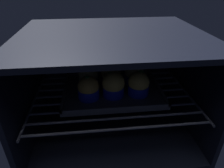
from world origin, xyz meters
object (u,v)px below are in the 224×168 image
muffin_row1_col0 (88,76)px  muffin_row1_col1 (111,75)px  muffin_row0_col1 (112,85)px  muffin_row1_col2 (134,74)px  muffin_row0_col2 (139,84)px  baking_tray (112,90)px  muffin_row0_col0 (88,89)px

muffin_row1_col0 → muffin_row1_col1: bearing=-1.0°
muffin_row0_col1 → muffin_row1_col2: bearing=42.4°
muffin_row0_col2 → muffin_row1_col1: 11.80cm
muffin_row1_col1 → muffin_row1_col2: muffin_row1_col2 is taller
baking_tray → muffin_row1_col1: 5.84cm
muffin_row0_col2 → muffin_row1_col2: 8.24cm
muffin_row0_col1 → muffin_row1_col1: bearing=86.9°
muffin_row1_col0 → muffin_row1_col2: bearing=-0.2°
muffin_row1_col2 → baking_tray: bearing=-154.7°
muffin_row1_col1 → muffin_row1_col2: 8.57cm
muffin_row0_col1 → muffin_row1_col2: (9.02, 8.25, -0.33)cm
muffin_row0_col0 → muffin_row1_col0: 8.83cm
baking_tray → muffin_row1_col2: 10.41cm
muffin_row0_col0 → muffin_row0_col2: (16.90, 0.51, 0.30)cm
muffin_row0_col2 → muffin_row1_col1: (-8.52, 8.17, -0.04)cm
muffin_row0_col1 → muffin_row0_col0: bearing=-176.4°
muffin_row0_col0 → muffin_row0_col2: size_ratio=0.96×
muffin_row0_col0 → muffin_row0_col2: 16.91cm
muffin_row0_col0 → muffin_row0_col1: 7.97cm
baking_tray → muffin_row1_col1: muffin_row1_col1 is taller
muffin_row0_col1 → muffin_row1_col1: 8.19cm
muffin_row0_col0 → muffin_row0_col1: bearing=3.6°
muffin_row0_col1 → muffin_row1_col1: muffin_row0_col1 is taller
muffin_row0_col1 → muffin_row1_col0: size_ratio=1.03×
muffin_row0_col2 → muffin_row1_col2: muffin_row1_col2 is taller
muffin_row0_col1 → muffin_row1_col2: size_ratio=0.99×
baking_tray → muffin_row0_col1: size_ratio=4.00×
muffin_row0_col2 → muffin_row1_col2: (0.06, 8.24, -0.16)cm
muffin_row1_col0 → muffin_row1_col2: (16.90, -0.07, -0.18)cm
muffin_row0_col2 → muffin_row1_col0: size_ratio=1.01×
baking_tray → muffin_row1_col2: muffin_row1_col2 is taller
muffin_row0_col0 → muffin_row1_col0: muffin_row1_col0 is taller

